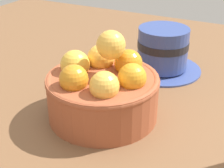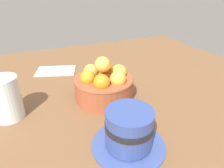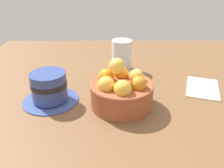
# 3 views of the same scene
# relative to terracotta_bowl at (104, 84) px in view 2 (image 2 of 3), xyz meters

# --- Properties ---
(ground_plane) EXTENTS (1.13, 1.01, 0.04)m
(ground_plane) POSITION_rel_terracotta_bowl_xyz_m (0.00, -0.00, -0.06)
(ground_plane) COLOR brown
(terracotta_bowl) EXTENTS (0.15, 0.15, 0.12)m
(terracotta_bowl) POSITION_rel_terracotta_bowl_xyz_m (0.00, 0.00, 0.00)
(terracotta_bowl) COLOR #9E4C2D
(terracotta_bowl) RESTS_ON ground_plane
(coffee_cup) EXTENTS (0.14, 0.14, 0.08)m
(coffee_cup) POSITION_rel_terracotta_bowl_xyz_m (0.02, 0.18, -0.00)
(coffee_cup) COLOR #3A4D90
(coffee_cup) RESTS_ON ground_plane
(water_glass) EXTENTS (0.06, 0.06, 0.10)m
(water_glass) POSITION_rel_terracotta_bowl_xyz_m (0.23, -0.01, 0.01)
(water_glass) COLOR silver
(water_glass) RESTS_ON ground_plane
(folded_napkin) EXTENTS (0.15, 0.12, 0.01)m
(folded_napkin) POSITION_rel_terracotta_bowl_xyz_m (0.09, -0.23, -0.04)
(folded_napkin) COLOR beige
(folded_napkin) RESTS_ON ground_plane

